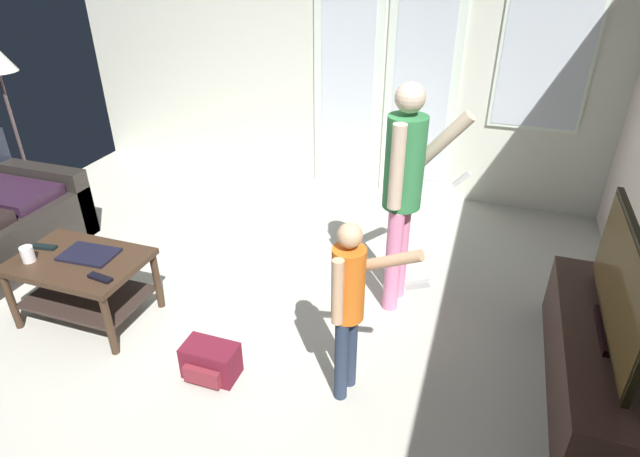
# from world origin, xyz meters

# --- Properties ---
(ground_plane) EXTENTS (5.55, 5.29, 0.02)m
(ground_plane) POSITION_xyz_m (0.00, 0.00, -0.01)
(ground_plane) COLOR beige
(wall_back_with_doors) EXTENTS (5.55, 0.09, 2.63)m
(wall_back_with_doors) POSITION_xyz_m (0.11, 2.61, 1.28)
(wall_back_with_doors) COLOR silver
(wall_back_with_doors) RESTS_ON ground_plane
(coffee_table) EXTENTS (0.86, 0.58, 0.48)m
(coffee_table) POSITION_xyz_m (-0.83, -0.17, 0.35)
(coffee_table) COLOR #3B291B
(coffee_table) RESTS_ON ground_plane
(tv_stand) EXTENTS (0.44, 1.54, 0.43)m
(tv_stand) POSITION_xyz_m (2.41, 0.21, 0.21)
(tv_stand) COLOR #35211B
(tv_stand) RESTS_ON ground_plane
(flat_screen_tv) EXTENTS (0.08, 1.19, 0.63)m
(flat_screen_tv) POSITION_xyz_m (2.41, 0.21, 0.75)
(flat_screen_tv) COLOR black
(flat_screen_tv) RESTS_ON tv_stand
(person_adult) EXTENTS (0.54, 0.43, 1.60)m
(person_adult) POSITION_xyz_m (1.16, 0.69, 0.96)
(person_adult) COLOR pink
(person_adult) RESTS_ON ground_plane
(person_child) EXTENTS (0.51, 0.30, 1.12)m
(person_child) POSITION_xyz_m (1.07, -0.25, 0.67)
(person_child) COLOR #2A364C
(person_child) RESTS_ON ground_plane
(backpack) EXTENTS (0.33, 0.23, 0.22)m
(backpack) POSITION_xyz_m (0.25, -0.40, 0.11)
(backpack) COLOR maroon
(backpack) RESTS_ON ground_plane
(laptop_closed) EXTENTS (0.37, 0.26, 0.02)m
(laptop_closed) POSITION_xyz_m (-0.78, -0.11, 0.49)
(laptop_closed) COLOR black
(laptop_closed) RESTS_ON coffee_table
(cup_near_edge) EXTENTS (0.08, 0.08, 0.11)m
(cup_near_edge) POSITION_xyz_m (-1.11, -0.29, 0.53)
(cup_near_edge) COLOR white
(cup_near_edge) RESTS_ON coffee_table
(tv_remote_black) EXTENTS (0.17, 0.07, 0.02)m
(tv_remote_black) POSITION_xyz_m (-0.53, -0.32, 0.49)
(tv_remote_black) COLOR black
(tv_remote_black) RESTS_ON coffee_table
(dvd_remote_slim) EXTENTS (0.18, 0.08, 0.02)m
(dvd_remote_slim) POSITION_xyz_m (-1.13, -0.14, 0.49)
(dvd_remote_slim) COLOR black
(dvd_remote_slim) RESTS_ON coffee_table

